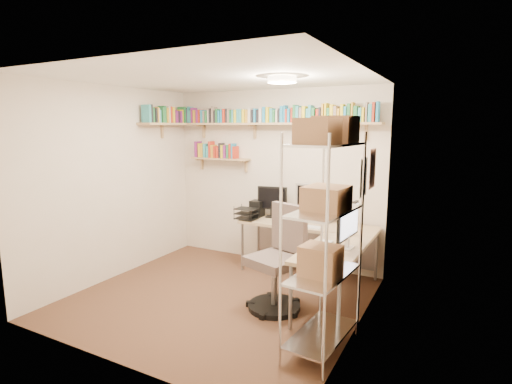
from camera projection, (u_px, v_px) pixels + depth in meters
ground at (218, 298)px, 4.67m from camera, size 3.20×3.20×0.00m
room_shell at (217, 166)px, 4.42m from camera, size 3.24×3.04×2.52m
wall_shelves at (241, 123)px, 5.66m from camera, size 3.12×1.09×0.80m
corner_desk at (304, 229)px, 5.07m from camera, size 1.89×1.80×1.23m
office_chair at (279, 265)px, 4.36m from camera, size 0.64×0.65×1.14m
wire_rack at (325, 200)px, 3.36m from camera, size 0.48×0.87×2.07m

